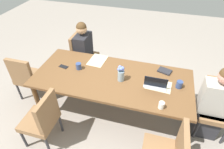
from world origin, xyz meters
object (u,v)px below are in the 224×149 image
object	(u,v)px
person_head_right_left_near	(212,106)
chair_head_left_right_near	(27,76)
chair_head_right_left_near	(215,105)
chair_far_left_mid	(82,53)
coffee_mug_centre_left	(161,105)
phone_black	(64,67)
chair_near_right_mid	(43,118)
dining_table	(112,80)
coffee_mug_near_right	(79,66)
book_red_cover	(165,71)
flower_vase	(121,73)
laptop_head_right_left_near	(155,83)
person_far_left_mid	(84,54)
coffee_mug_near_left	(179,84)

from	to	relation	value
person_head_right_left_near	chair_head_left_right_near	size ratio (longest dim) A/B	1.33
chair_head_right_left_near	chair_far_left_mid	xyz separation A→B (m)	(-2.40, 0.76, 0.00)
coffee_mug_centre_left	phone_black	world-z (taller)	coffee_mug_centre_left
chair_near_right_mid	chair_head_right_left_near	bearing A→B (deg)	21.55
dining_table	chair_head_left_right_near	bearing A→B (deg)	-176.61
coffee_mug_near_right	coffee_mug_centre_left	bearing A→B (deg)	-19.74
dining_table	coffee_mug_near_right	size ratio (longest dim) A/B	22.87
dining_table	book_red_cover	size ratio (longest dim) A/B	11.88
person_head_right_left_near	chair_near_right_mid	world-z (taller)	person_head_right_left_near
person_head_right_left_near	phone_black	world-z (taller)	person_head_right_left_near
flower_vase	coffee_mug_near_right	distance (m)	0.72
laptop_head_right_left_near	book_red_cover	xyz separation A→B (m)	(0.11, 0.38, -0.03)
chair_far_left_mid	book_red_cover	size ratio (longest dim) A/B	4.50
person_far_left_mid	chair_near_right_mid	bearing A→B (deg)	-88.27
chair_far_left_mid	flower_vase	distance (m)	1.39
chair_far_left_mid	laptop_head_right_left_near	xyz separation A→B (m)	(1.51, -0.86, 0.29)
chair_head_left_right_near	phone_black	bearing A→B (deg)	10.71
dining_table	person_far_left_mid	bearing A→B (deg)	135.41
person_far_left_mid	laptop_head_right_left_near	distance (m)	1.67
coffee_mug_centre_left	phone_black	bearing A→B (deg)	163.95
dining_table	person_head_right_left_near	world-z (taller)	person_head_right_left_near
person_head_right_left_near	book_red_cover	distance (m)	0.83
flower_vase	laptop_head_right_left_near	xyz separation A→B (m)	(0.50, 0.01, -0.08)
coffee_mug_near_left	book_red_cover	distance (m)	0.39
dining_table	chair_near_right_mid	size ratio (longest dim) A/B	2.64
chair_near_right_mid	book_red_cover	bearing A→B (deg)	37.97
chair_head_right_left_near	person_far_left_mid	bearing A→B (deg)	163.31
coffee_mug_centre_left	book_red_cover	size ratio (longest dim) A/B	0.47
chair_far_left_mid	flower_vase	size ratio (longest dim) A/B	3.65
person_head_right_left_near	flower_vase	distance (m)	1.37
chair_head_right_left_near	person_head_right_left_near	bearing A→B (deg)	-128.76
chair_head_right_left_near	book_red_cover	distance (m)	0.86
dining_table	person_head_right_left_near	size ratio (longest dim) A/B	1.99
chair_head_right_left_near	flower_vase	xyz separation A→B (m)	(-1.39, -0.11, 0.36)
book_red_cover	person_far_left_mid	bearing A→B (deg)	-177.22
person_head_right_left_near	flower_vase	size ratio (longest dim) A/B	4.85
laptop_head_right_left_near	flower_vase	bearing A→B (deg)	-179.27
book_red_cover	laptop_head_right_left_near	bearing A→B (deg)	-88.21
person_far_left_mid	book_red_cover	distance (m)	1.62
flower_vase	phone_black	distance (m)	0.98
dining_table	chair_head_left_right_near	size ratio (longest dim) A/B	2.64
chair_head_left_right_near	flower_vase	bearing A→B (deg)	2.09
chair_near_right_mid	phone_black	bearing A→B (deg)	95.35
coffee_mug_centre_left	phone_black	xyz separation A→B (m)	(-1.58, 0.46, -0.04)
chair_near_right_mid	flower_vase	distance (m)	1.24
chair_head_left_right_near	coffee_mug_near_left	distance (m)	2.48
coffee_mug_near_left	coffee_mug_centre_left	bearing A→B (deg)	-114.96
person_far_left_mid	chair_head_left_right_near	distance (m)	1.12
person_head_right_left_near	laptop_head_right_left_near	xyz separation A→B (m)	(-0.83, -0.03, 0.26)
chair_head_right_left_near	phone_black	distance (m)	2.37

